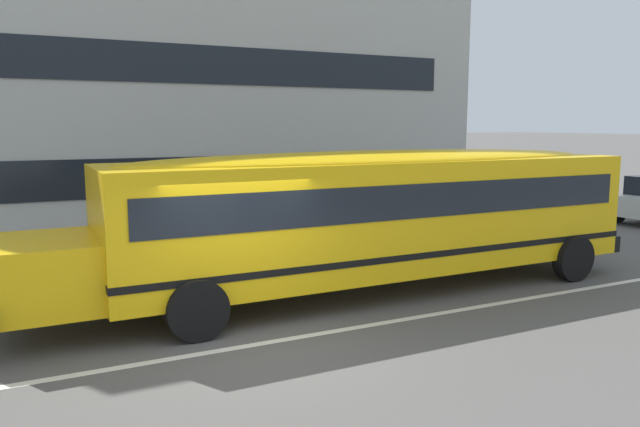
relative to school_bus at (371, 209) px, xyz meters
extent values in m
plane|color=#54514F|center=(-3.21, -1.85, -1.71)|extent=(400.00, 400.00, 0.00)
cube|color=gray|center=(-3.21, 5.72, -1.71)|extent=(120.00, 3.00, 0.01)
cube|color=silver|center=(-3.21, -1.85, -1.71)|extent=(110.00, 0.16, 0.01)
cube|color=yellow|center=(0.25, 0.00, -0.11)|extent=(11.02, 2.53, 2.20)
cube|color=yellow|center=(-6.06, -0.02, -0.66)|extent=(1.61, 2.11, 1.10)
cube|color=black|center=(5.84, 0.02, -1.03)|extent=(0.21, 2.50, 0.36)
cube|color=black|center=(0.25, 0.00, 0.29)|extent=(10.36, 2.57, 0.64)
cube|color=black|center=(0.25, 0.00, -0.76)|extent=(11.04, 2.56, 0.12)
ellipsoid|color=yellow|center=(0.25, 0.00, 0.99)|extent=(10.58, 2.33, 0.36)
cylinder|color=red|center=(-3.28, 1.42, -0.22)|extent=(0.44, 0.44, 0.03)
cylinder|color=black|center=(-3.93, -1.26, -1.21)|extent=(1.00, 0.28, 1.00)
cylinder|color=black|center=(-3.94, 1.24, -1.21)|extent=(1.00, 0.28, 1.00)
cylinder|color=black|center=(4.44, -1.24, -1.21)|extent=(1.00, 0.28, 1.00)
cylinder|color=black|center=(4.43, 1.26, -1.21)|extent=(1.00, 0.28, 1.00)
cylinder|color=black|center=(12.46, 3.80, -1.41)|extent=(0.60, 0.18, 0.60)
cube|color=#B7B7B2|center=(-1.30, 13.11, 4.69)|extent=(19.46, 11.77, 12.80)
cube|color=black|center=(-1.30, 7.20, 0.21)|extent=(16.34, 0.04, 1.10)
cube|color=black|center=(-1.30, 7.20, 3.41)|extent=(16.34, 0.04, 1.10)
camera|label=1|loc=(-6.32, -10.42, 1.68)|focal=34.13mm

